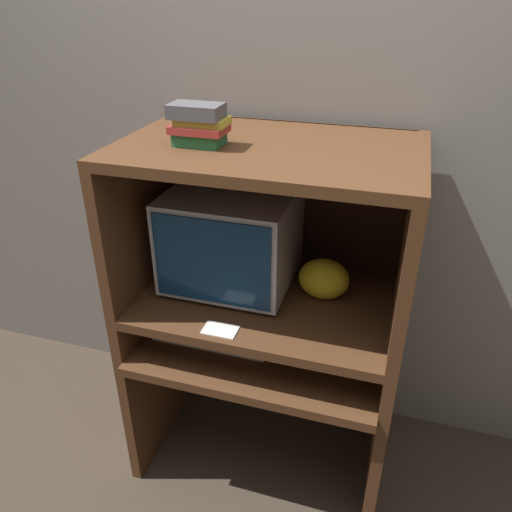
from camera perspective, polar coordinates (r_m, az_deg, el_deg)
ground_plane at (r=2.24m, az=-1.48°, el=-26.84°), size 12.00×12.00×0.00m
wall_back at (r=2.03m, az=4.61°, el=13.10°), size 6.00×0.06×2.60m
desk_base at (r=2.10m, az=0.96°, el=-14.10°), size 0.99×0.69×0.63m
desk_monitor_shelf at (r=1.91m, az=1.36°, el=-5.36°), size 0.99×0.66×0.18m
hutch_upper at (r=1.74m, az=1.83°, el=7.01°), size 0.99×0.66×0.57m
crt_monitor at (r=1.88m, az=-2.75°, el=2.22°), size 0.46×0.44×0.37m
keyboard at (r=1.96m, az=-4.94°, el=-9.17°), size 0.45×0.14×0.03m
mouse at (r=1.88m, az=3.39°, el=-11.00°), size 0.06×0.04×0.03m
snack_bag at (r=1.85m, az=7.77°, el=-2.60°), size 0.19×0.14×0.15m
book_stack at (r=1.63m, az=-6.55°, el=14.68°), size 0.18×0.12×0.13m
paper_card at (r=1.70m, az=-4.11°, el=-8.41°), size 0.12×0.08×0.00m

